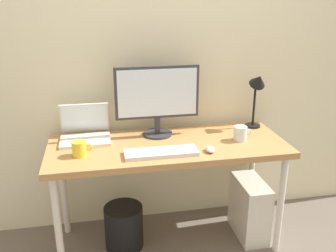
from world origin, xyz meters
The scene contains 12 objects.
ground_plane centered at (0.00, 0.00, 0.00)m, with size 6.00×6.00×0.00m, color #665B51.
back_wall centered at (0.00, 0.36, 1.30)m, with size 4.40×0.04×2.60m, color beige.
desk centered at (0.00, 0.00, 0.67)m, with size 1.52×0.60×0.74m.
monitor centered at (-0.04, 0.17, 1.01)m, with size 0.56×0.20×0.47m.
laptop centered at (-0.52, 0.19, 0.79)m, with size 0.32×0.28×0.23m.
desk_lamp centered at (0.66, 0.17, 1.03)m, with size 0.11×0.16×0.41m.
keyboard centered at (-0.07, -0.16, 0.75)m, with size 0.44×0.14×0.02m, color silver.
mouse centered at (0.23, -0.18, 0.75)m, with size 0.06×0.09×0.03m, color silver.
coffee_mug centered at (-0.55, -0.09, 0.78)m, with size 0.12×0.08×0.09m.
glass_cup centered at (0.48, -0.03, 0.78)m, with size 0.12×0.09×0.10m.
computer_tower centered at (0.58, -0.04, 0.21)m, with size 0.18×0.36×0.42m, color silver.
wastebasket centered at (-0.31, 0.00, 0.15)m, with size 0.26×0.26×0.30m, color black.
Camera 1 is at (-0.43, -2.19, 1.66)m, focal length 40.16 mm.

